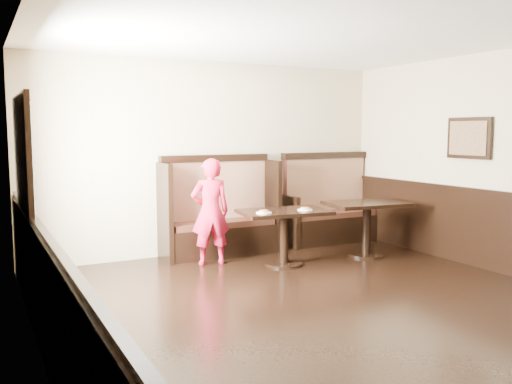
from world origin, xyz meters
TOP-DOWN VIEW (x-y plane):
  - ground at (0.00, 0.00)m, footprint 7.00×7.00m
  - room_shell at (-0.30, 0.28)m, footprint 7.00×7.00m
  - booth_main at (0.00, 3.30)m, footprint 1.75×0.72m
  - booth_neighbor at (1.95, 3.29)m, footprint 1.65×0.72m
  - table_main at (0.50, 2.27)m, footprint 1.25×0.86m
  - table_neighbor at (1.83, 2.19)m, footprint 1.21×0.88m
  - child at (-0.36, 2.77)m, footprint 0.58×0.44m
  - pizza_plate_left at (0.13, 2.17)m, footprint 0.20×0.20m
  - pizza_plate_right at (0.75, 2.15)m, footprint 0.20×0.20m

SIDE VIEW (x-z plane):
  - ground at x=0.00m, z-range 0.00..0.00m
  - booth_neighbor at x=1.95m, z-range -0.24..1.21m
  - booth_main at x=0.00m, z-range -0.20..1.25m
  - table_main at x=0.50m, z-range 0.20..0.94m
  - table_neighbor at x=1.83m, z-range 0.19..0.97m
  - room_shell at x=-0.30m, z-range -2.83..4.17m
  - child at x=-0.36m, z-range 0.00..1.43m
  - pizza_plate_right at x=0.75m, z-range 0.74..0.78m
  - pizza_plate_left at x=0.13m, z-range 0.74..0.78m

